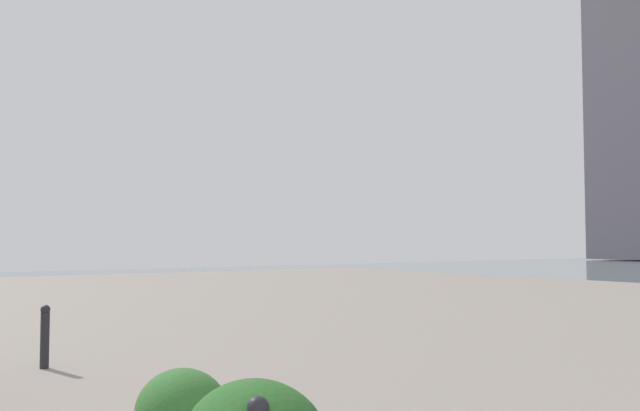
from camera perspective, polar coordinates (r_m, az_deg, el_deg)
name	(u,v)px	position (r m, az deg, el deg)	size (l,w,h in m)	color
bollard_mid	(45,335)	(10.18, -22.19, -10.10)	(0.13, 0.13, 0.87)	#232328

